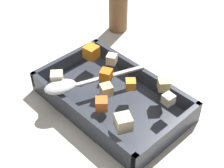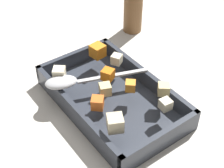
# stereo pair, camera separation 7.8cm
# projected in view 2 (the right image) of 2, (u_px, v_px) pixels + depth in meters

# --- Properties ---
(ground_plane) EXTENTS (4.00, 4.00, 0.00)m
(ground_plane) POSITION_uv_depth(u_px,v_px,m) (102.00, 103.00, 0.83)
(ground_plane) COLOR beige
(baking_dish) EXTENTS (0.35, 0.21, 0.05)m
(baking_dish) POSITION_uv_depth(u_px,v_px,m) (112.00, 99.00, 0.81)
(baking_dish) COLOR #333842
(baking_dish) RESTS_ON ground_plane
(carrot_chunk_front_center) EXTENTS (0.03, 0.03, 0.02)m
(carrot_chunk_front_center) POSITION_uv_depth(u_px,v_px,m) (130.00, 86.00, 0.78)
(carrot_chunk_front_center) COLOR orange
(carrot_chunk_front_center) RESTS_ON baking_dish
(carrot_chunk_rim_edge) EXTENTS (0.03, 0.03, 0.03)m
(carrot_chunk_rim_edge) POSITION_uv_depth(u_px,v_px,m) (108.00, 74.00, 0.80)
(carrot_chunk_rim_edge) COLOR orange
(carrot_chunk_rim_edge) RESTS_ON baking_dish
(carrot_chunk_center) EXTENTS (0.04, 0.04, 0.03)m
(carrot_chunk_center) POSITION_uv_depth(u_px,v_px,m) (97.00, 103.00, 0.73)
(carrot_chunk_center) COLOR orange
(carrot_chunk_center) RESTS_ON baking_dish
(carrot_chunk_corner_se) EXTENTS (0.04, 0.04, 0.03)m
(carrot_chunk_corner_se) POSITION_uv_depth(u_px,v_px,m) (98.00, 51.00, 0.87)
(carrot_chunk_corner_se) COLOR orange
(carrot_chunk_corner_se) RESTS_ON baking_dish
(potato_chunk_back_center) EXTENTS (0.04, 0.04, 0.03)m
(potato_chunk_back_center) POSITION_uv_depth(u_px,v_px,m) (164.00, 89.00, 0.77)
(potato_chunk_back_center) COLOR #E0CC89
(potato_chunk_back_center) RESTS_ON baking_dish
(potato_chunk_under_handle) EXTENTS (0.04, 0.04, 0.03)m
(potato_chunk_under_handle) POSITION_uv_depth(u_px,v_px,m) (59.00, 73.00, 0.81)
(potato_chunk_under_handle) COLOR beige
(potato_chunk_under_handle) RESTS_ON baking_dish
(potato_chunk_heap_side) EXTENTS (0.03, 0.03, 0.02)m
(potato_chunk_heap_side) POSITION_uv_depth(u_px,v_px,m) (166.00, 104.00, 0.73)
(potato_chunk_heap_side) COLOR beige
(potato_chunk_heap_side) RESTS_ON baking_dish
(potato_chunk_near_left) EXTENTS (0.04, 0.04, 0.03)m
(potato_chunk_near_left) POSITION_uv_depth(u_px,v_px,m) (115.00, 123.00, 0.68)
(potato_chunk_near_left) COLOR beige
(potato_chunk_near_left) RESTS_ON baking_dish
(potato_chunk_corner_sw) EXTENTS (0.03, 0.03, 0.02)m
(potato_chunk_corner_sw) POSITION_uv_depth(u_px,v_px,m) (117.00, 59.00, 0.85)
(potato_chunk_corner_sw) COLOR beige
(potato_chunk_corner_sw) RESTS_ON baking_dish
(potato_chunk_corner_nw) EXTENTS (0.03, 0.03, 0.02)m
(potato_chunk_corner_nw) POSITION_uv_depth(u_px,v_px,m) (105.00, 89.00, 0.77)
(potato_chunk_corner_nw) COLOR #E0CC89
(potato_chunk_corner_nw) RESTS_ON baking_dish
(serving_spoon) EXTENTS (0.11, 0.24, 0.02)m
(serving_spoon) POSITION_uv_depth(u_px,v_px,m) (67.00, 81.00, 0.79)
(serving_spoon) COLOR silver
(serving_spoon) RESTS_ON baking_dish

